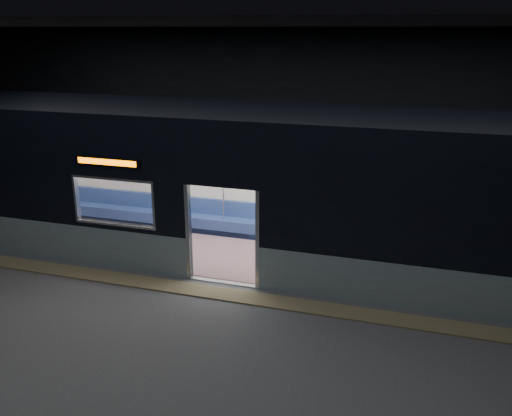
% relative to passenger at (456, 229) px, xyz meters
% --- Properties ---
extents(station_floor, '(24.00, 14.00, 0.01)m').
position_rel_passenger_xyz_m(station_floor, '(-4.52, -3.55, -0.78)').
color(station_floor, '#47494C').
rests_on(station_floor, ground).
extents(station_envelope, '(24.00, 14.00, 5.00)m').
position_rel_passenger_xyz_m(station_envelope, '(-4.52, -3.55, 2.89)').
color(station_envelope, black).
rests_on(station_envelope, station_floor).
extents(tactile_strip, '(22.80, 0.50, 0.03)m').
position_rel_passenger_xyz_m(tactile_strip, '(-4.52, -3.00, -0.76)').
color(tactile_strip, '#8C7F59').
rests_on(tactile_strip, station_floor).
extents(metro_car, '(18.00, 3.04, 3.35)m').
position_rel_passenger_xyz_m(metro_car, '(-4.52, -1.00, 1.07)').
color(metro_car, '#8FA4AB').
rests_on(metro_car, station_floor).
extents(passenger, '(0.40, 0.66, 1.31)m').
position_rel_passenger_xyz_m(passenger, '(0.00, 0.00, 0.00)').
color(passenger, black).
rests_on(passenger, metro_car).
extents(handbag, '(0.35, 0.33, 0.14)m').
position_rel_passenger_xyz_m(handbag, '(-0.04, -0.21, -0.11)').
color(handbag, black).
rests_on(handbag, passenger).
extents(transit_map, '(1.01, 0.03, 0.66)m').
position_rel_passenger_xyz_m(transit_map, '(-3.17, 0.31, 0.70)').
color(transit_map, white).
rests_on(transit_map, metro_car).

